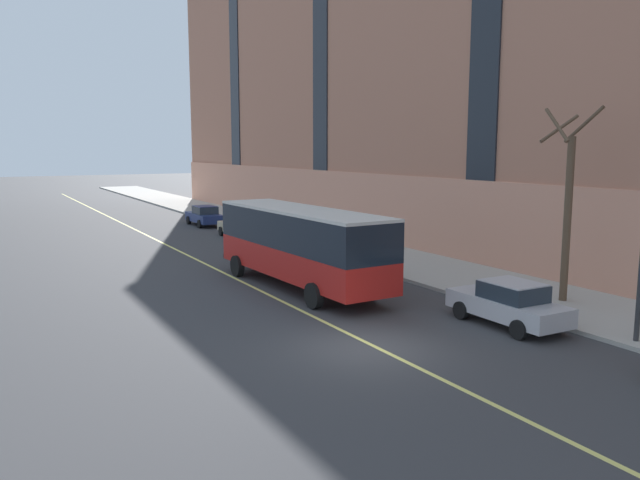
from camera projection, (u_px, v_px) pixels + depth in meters
ground_plane at (367, 347)px, 19.02m from camera, size 260.00×260.00×0.00m
sidewalk at (516, 291)px, 26.20m from camera, size 5.57×160.00×0.15m
city_bus at (300, 242)px, 26.71m from camera, size 3.15×11.03×3.47m
parked_car_silver_0 at (509, 303)px, 21.22m from camera, size 1.96×4.41×1.56m
parked_car_green_1 at (344, 256)px, 30.42m from camera, size 1.94×4.34×1.56m
parked_car_navy_4 at (205, 216)px, 48.53m from camera, size 1.91×4.46×1.56m
parked_car_navy_5 at (284, 238)px, 36.58m from camera, size 2.09×4.48×1.56m
parked_car_champagne_6 at (240, 226)px, 42.05m from camera, size 2.03×4.49×1.56m
street_tree_mid_block at (567, 205)px, 23.76m from camera, size 1.92×1.72×7.45m
lane_centerline at (325, 322)px, 21.73m from camera, size 0.16×140.00×0.01m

